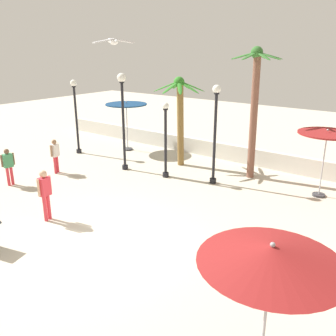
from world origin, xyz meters
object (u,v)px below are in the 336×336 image
at_px(patio_umbrella_0, 327,138).
at_px(lamp_post_1, 166,139).
at_px(palm_tree_0, 180,109).
at_px(guest_1, 55,153).
at_px(patio_umbrella_2, 272,256).
at_px(lamp_post_0, 123,109).
at_px(palm_tree_1, 254,99).
at_px(patio_umbrella_1, 126,108).
at_px(lamp_post_3, 215,127).
at_px(guest_0, 45,190).
at_px(seagull_0, 113,41).
at_px(lamp_post_2, 76,110).
at_px(guest_2, 8,164).

height_order(patio_umbrella_0, lamp_post_1, lamp_post_1).
bearing_deg(palm_tree_0, guest_1, -130.07).
bearing_deg(patio_umbrella_2, lamp_post_0, 144.25).
xyz_separation_m(palm_tree_0, lamp_post_0, (-1.61, -2.16, 0.13)).
xyz_separation_m(palm_tree_0, palm_tree_1, (3.52, 0.42, 0.74)).
distance_m(patio_umbrella_1, palm_tree_0, 3.90).
bearing_deg(lamp_post_3, lamp_post_0, -167.64).
relative_size(patio_umbrella_0, lamp_post_1, 0.80).
xyz_separation_m(guest_0, seagull_0, (4.06, -0.59, 4.57)).
height_order(lamp_post_2, guest_0, lamp_post_2).
bearing_deg(palm_tree_1, palm_tree_0, -173.18).
xyz_separation_m(guest_0, guest_1, (-3.75, 3.14, -0.12)).
height_order(lamp_post_2, guest_1, lamp_post_2).
xyz_separation_m(patio_umbrella_1, patio_umbrella_2, (12.13, -9.70, 0.23)).
height_order(palm_tree_0, lamp_post_2, palm_tree_0).
distance_m(lamp_post_0, lamp_post_3, 4.38).
bearing_deg(lamp_post_0, seagull_0, -46.68).
height_order(patio_umbrella_2, palm_tree_1, palm_tree_1).
height_order(patio_umbrella_2, lamp_post_0, lamp_post_0).
distance_m(patio_umbrella_2, lamp_post_2, 15.79).
bearing_deg(guest_0, guest_2, 165.65).
relative_size(patio_umbrella_0, seagull_0, 2.85).
distance_m(palm_tree_1, lamp_post_0, 5.78).
relative_size(lamp_post_3, guest_1, 2.60).
height_order(palm_tree_0, palm_tree_1, palm_tree_1).
distance_m(patio_umbrella_0, lamp_post_1, 6.39).
relative_size(patio_umbrella_1, guest_1, 1.71).
xyz_separation_m(palm_tree_1, lamp_post_2, (-9.08, -2.07, -1.11)).
relative_size(palm_tree_0, guest_2, 2.69).
height_order(guest_1, seagull_0, seagull_0).
relative_size(patio_umbrella_2, lamp_post_2, 0.72).
bearing_deg(patio_umbrella_0, palm_tree_1, 172.92).
height_order(lamp_post_1, guest_0, lamp_post_1).
bearing_deg(patio_umbrella_0, seagull_0, -107.49).
bearing_deg(lamp_post_1, palm_tree_0, 107.26).
distance_m(patio_umbrella_1, seagull_0, 12.15).
bearing_deg(guest_0, lamp_post_1, 84.39).
distance_m(patio_umbrella_2, guest_1, 13.05).
bearing_deg(palm_tree_1, guest_2, -137.09).
distance_m(lamp_post_1, seagull_0, 8.21).
xyz_separation_m(palm_tree_0, lamp_post_1, (0.57, -1.85, -0.97)).
height_order(lamp_post_3, guest_0, lamp_post_3).
distance_m(guest_1, seagull_0, 9.84).
xyz_separation_m(patio_umbrella_0, lamp_post_2, (-12.21, -1.69, 0.03)).
bearing_deg(patio_umbrella_0, lamp_post_3, -162.60).
xyz_separation_m(lamp_post_2, seagull_0, (9.62, -6.53, 3.29)).
distance_m(patio_umbrella_0, lamp_post_0, 8.57).
distance_m(palm_tree_1, lamp_post_3, 2.14).
bearing_deg(palm_tree_1, lamp_post_3, -118.07).
relative_size(patio_umbrella_0, guest_2, 1.69).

